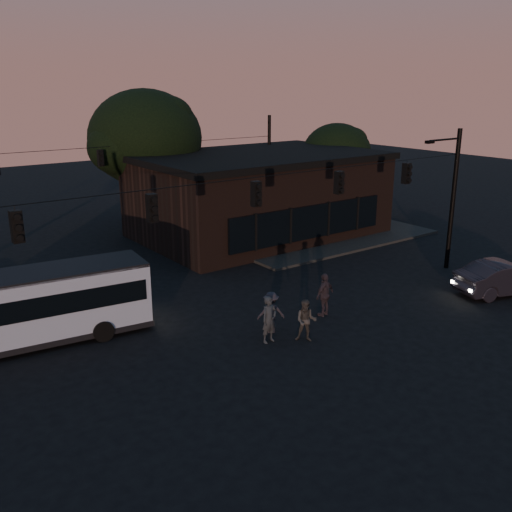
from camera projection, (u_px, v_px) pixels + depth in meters
ground at (321, 360)px, 20.86m from camera, size 120.00×120.00×0.00m
sidewalk_far_right at (311, 232)px, 38.44m from camera, size 14.00×10.00×0.15m
building at (258, 194)px, 37.49m from camera, size 15.40×10.41×5.40m
tree_behind at (145, 138)px, 38.29m from camera, size 7.60×7.60×9.43m
tree_right at (337, 153)px, 43.61m from camera, size 5.20×5.20×6.86m
signal_rig_near at (256, 221)px, 22.66m from camera, size 26.24×0.30×7.50m
signal_rig_far at (102, 177)px, 35.05m from camera, size 26.24×0.30×7.50m
bus at (12, 308)px, 21.43m from camera, size 10.44×3.54×2.88m
car at (505, 278)px, 27.23m from camera, size 5.18×3.14×1.61m
pedestrian_a at (269, 319)px, 22.06m from camera, size 0.71×0.49×1.88m
pedestrian_b at (306, 321)px, 22.17m from camera, size 1.04×1.04×1.71m
pedestrian_c at (325, 295)px, 24.60m from camera, size 1.19×0.68×1.92m
pedestrian_d at (271, 312)px, 22.98m from camera, size 1.28×1.09×1.71m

